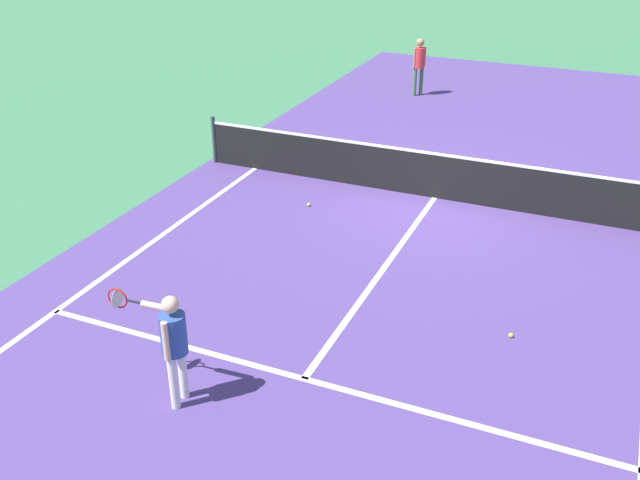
{
  "coord_description": "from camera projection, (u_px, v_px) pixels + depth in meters",
  "views": [
    {
      "loc": [
        3.18,
        -13.27,
        5.9
      ],
      "look_at": [
        -0.62,
        -4.45,
        1.0
      ],
      "focal_mm": 40.59,
      "sensor_mm": 36.0,
      "label": 1
    }
  ],
  "objects": [
    {
      "name": "player_near",
      "position": [
        172.0,
        338.0,
        8.61
      ],
      "size": [
        1.17,
        0.46,
        1.53
      ],
      "color": "white",
      "rests_on": "ground_plane"
    },
    {
      "name": "tennis_ball_mid_court",
      "position": [
        511.0,
        335.0,
        10.25
      ],
      "size": [
        0.07,
        0.07,
        0.07
      ],
      "primitive_type": "sphere",
      "color": "#CCE033",
      "rests_on": "ground_plane"
    },
    {
      "name": "court_surface_inbounds",
      "position": [
        435.0,
        198.0,
        14.66
      ],
      "size": [
        10.62,
        24.4,
        0.0
      ],
      "primitive_type": "cube",
      "color": "#4C387A",
      "rests_on": "ground_plane"
    },
    {
      "name": "tennis_ball_near_net",
      "position": [
        309.0,
        205.0,
        14.28
      ],
      "size": [
        0.07,
        0.07,
        0.07
      ],
      "primitive_type": "sphere",
      "color": "#CCE033",
      "rests_on": "ground_plane"
    },
    {
      "name": "line_center_service",
      "position": [
        384.0,
        269.0,
        12.04
      ],
      "size": [
        0.1,
        6.4,
        0.01
      ],
      "primitive_type": "cube",
      "color": "white",
      "rests_on": "ground_plane"
    },
    {
      "name": "line_service_near",
      "position": [
        304.0,
        379.0,
        9.42
      ],
      "size": [
        8.22,
        0.1,
        0.01
      ],
      "primitive_type": "cube",
      "color": "white",
      "rests_on": "ground_plane"
    },
    {
      "name": "net",
      "position": [
        436.0,
        175.0,
        14.43
      ],
      "size": [
        10.33,
        0.09,
        1.07
      ],
      "color": "#33383D",
      "rests_on": "ground_plane"
    },
    {
      "name": "player_far",
      "position": [
        419.0,
        61.0,
        20.93
      ],
      "size": [
        0.32,
        0.34,
        1.65
      ],
      "color": "#3F7247",
      "rests_on": "ground_plane"
    },
    {
      "name": "line_sideline_left",
      "position": [
        76.0,
        297.0,
        11.24
      ],
      "size": [
        0.1,
        11.89,
        0.01
      ],
      "primitive_type": "cube",
      "color": "white",
      "rests_on": "ground_plane"
    },
    {
      "name": "ground_plane",
      "position": [
        435.0,
        198.0,
        14.66
      ],
      "size": [
        60.0,
        60.0,
        0.0
      ],
      "primitive_type": "plane",
      "color": "#38724C"
    }
  ]
}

